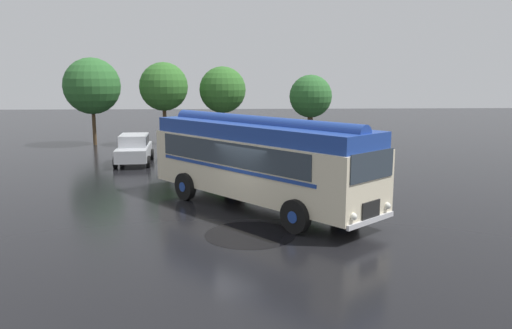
{
  "coord_description": "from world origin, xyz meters",
  "views": [
    {
      "loc": [
        -0.63,
        -17.41,
        4.91
      ],
      "look_at": [
        0.36,
        2.46,
        1.4
      ],
      "focal_mm": 35.0,
      "sensor_mm": 36.0,
      "label": 1
    }
  ],
  "objects_px": {
    "car_near_left": "(134,149)",
    "car_mid_left": "(186,147)",
    "car_mid_right": "(237,147)",
    "car_far_right": "(283,148)",
    "vintage_bus": "(258,158)"
  },
  "relations": [
    {
      "from": "car_near_left",
      "to": "car_mid_right",
      "type": "height_order",
      "value": "same"
    },
    {
      "from": "car_near_left",
      "to": "car_mid_left",
      "type": "xyz_separation_m",
      "value": [
        2.92,
        0.51,
        0.0
      ]
    },
    {
      "from": "car_near_left",
      "to": "car_mid_left",
      "type": "height_order",
      "value": "same"
    },
    {
      "from": "car_near_left",
      "to": "car_mid_left",
      "type": "bearing_deg",
      "value": 9.86
    },
    {
      "from": "car_near_left",
      "to": "car_mid_right",
      "type": "relative_size",
      "value": 1.0
    },
    {
      "from": "car_mid_right",
      "to": "car_far_right",
      "type": "height_order",
      "value": "same"
    },
    {
      "from": "vintage_bus",
      "to": "car_mid_right",
      "type": "distance_m",
      "value": 10.59
    },
    {
      "from": "car_mid_left",
      "to": "car_mid_right",
      "type": "bearing_deg",
      "value": -2.08
    },
    {
      "from": "car_near_left",
      "to": "car_mid_right",
      "type": "xyz_separation_m",
      "value": [
        5.91,
        0.4,
        0.0
      ]
    },
    {
      "from": "vintage_bus",
      "to": "car_far_right",
      "type": "relative_size",
      "value": 2.14
    },
    {
      "from": "car_near_left",
      "to": "car_mid_left",
      "type": "relative_size",
      "value": 1.01
    },
    {
      "from": "car_mid_left",
      "to": "vintage_bus",
      "type": "bearing_deg",
      "value": -71.15
    },
    {
      "from": "car_near_left",
      "to": "car_mid_right",
      "type": "distance_m",
      "value": 5.92
    },
    {
      "from": "car_near_left",
      "to": "car_far_right",
      "type": "xyz_separation_m",
      "value": [
        8.52,
        -0.01,
        0.0
      ]
    },
    {
      "from": "car_mid_left",
      "to": "car_mid_right",
      "type": "relative_size",
      "value": 0.99
    }
  ]
}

